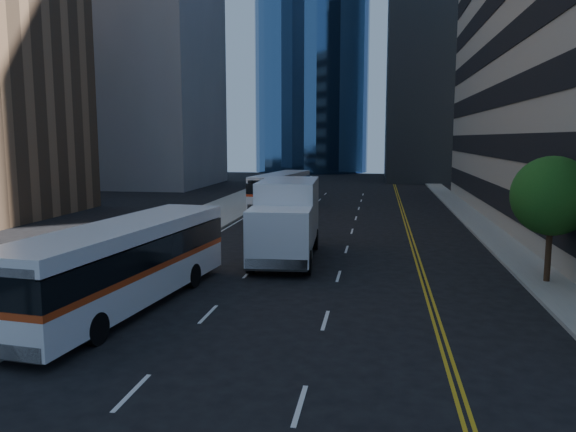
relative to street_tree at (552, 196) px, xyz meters
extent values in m
plane|color=black|center=(-9.00, -8.00, -3.64)|extent=(160.00, 160.00, 0.00)
cube|color=gray|center=(-19.50, 17.00, -3.57)|extent=(5.00, 90.00, 0.15)
cube|color=gray|center=(0.00, 17.00, -3.57)|extent=(2.00, 90.00, 0.15)
cube|color=gray|center=(-37.00, 44.00, 13.86)|extent=(18.00, 18.00, 35.00)
cylinder|color=#332114|center=(0.00, 0.00, -2.39)|extent=(0.24, 0.24, 2.20)
sphere|color=#174012|center=(0.00, 0.00, 0.01)|extent=(3.20, 3.20, 3.20)
cube|color=white|center=(-15.60, -5.68, -2.77)|extent=(3.74, 11.77, 1.06)
cube|color=#C13812|center=(-15.60, -5.68, -2.15)|extent=(3.76, 11.79, 0.21)
cube|color=black|center=(-15.60, -5.68, -1.62)|extent=(3.76, 11.79, 0.87)
cube|color=white|center=(-15.60, -5.68, -0.89)|extent=(3.74, 11.77, 0.48)
cylinder|color=black|center=(-17.10, -9.01, -3.16)|extent=(0.39, 0.99, 0.96)
cylinder|color=black|center=(-14.85, -9.25, -3.16)|extent=(0.39, 0.99, 0.96)
cylinder|color=black|center=(-16.39, -2.49, -3.16)|extent=(0.39, 0.99, 0.96)
cylinder|color=black|center=(-14.14, -2.74, -3.16)|extent=(0.39, 0.99, 0.96)
cube|color=silver|center=(-15.38, 24.77, -2.81)|extent=(3.74, 11.30, 1.02)
cube|color=red|center=(-15.38, 24.77, -2.21)|extent=(3.76, 11.32, 0.20)
cube|color=black|center=(-15.38, 24.77, -1.70)|extent=(3.76, 11.32, 0.83)
cube|color=silver|center=(-15.38, 24.77, -1.01)|extent=(3.74, 11.30, 0.46)
cylinder|color=black|center=(-16.86, 21.60, -3.18)|extent=(0.39, 0.95, 0.92)
cylinder|color=black|center=(-14.71, 21.34, -3.18)|extent=(0.39, 0.95, 0.92)
cylinder|color=black|center=(-16.09, 27.84, -3.18)|extent=(0.39, 0.95, 0.92)
cylinder|color=black|center=(-13.94, 27.58, -3.18)|extent=(0.39, 0.95, 0.92)
cube|color=silver|center=(-11.13, 0.18, -1.98)|extent=(2.90, 2.68, 2.41)
cube|color=black|center=(-11.07, -0.91, -1.52)|extent=(2.55, 0.21, 1.26)
cube|color=silver|center=(-11.36, 4.19, -1.29)|extent=(3.07, 5.66, 2.98)
cube|color=black|center=(-11.29, 2.93, -3.01)|extent=(2.59, 7.69, 0.29)
cylinder|color=black|center=(-12.37, -0.12, -3.09)|extent=(0.38, 1.12, 1.10)
cylinder|color=black|center=(-9.86, 0.02, -3.09)|extent=(0.38, 1.12, 1.10)
cylinder|color=black|center=(-12.70, 5.61, -3.09)|extent=(0.38, 1.12, 1.10)
cylinder|color=black|center=(-10.19, 5.75, -3.09)|extent=(0.38, 1.12, 1.10)
camera|label=1|loc=(-6.86, -23.76, 2.31)|focal=35.00mm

